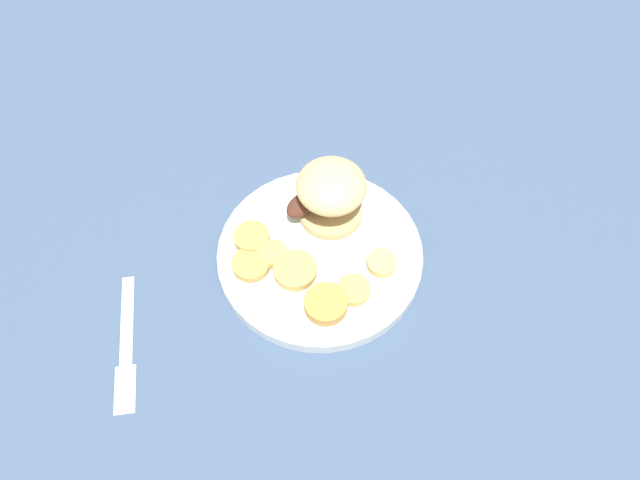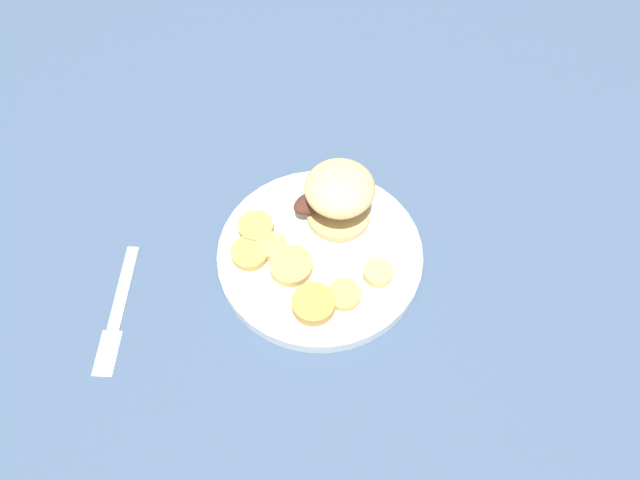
{
  "view_description": "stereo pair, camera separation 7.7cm",
  "coord_description": "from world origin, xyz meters",
  "views": [
    {
      "loc": [
        0.2,
        -0.36,
        0.69
      ],
      "look_at": [
        0.0,
        0.0,
        0.04
      ],
      "focal_mm": 35.0,
      "sensor_mm": 36.0,
      "label": 1
    },
    {
      "loc": [
        0.27,
        -0.32,
        0.69
      ],
      "look_at": [
        0.0,
        0.0,
        0.04
      ],
      "focal_mm": 35.0,
      "sensor_mm": 36.0,
      "label": 2
    }
  ],
  "objects": [
    {
      "name": "potato_round_1",
      "position": [
        0.05,
        -0.07,
        0.03
      ],
      "size": [
        0.05,
        0.05,
        0.01
      ],
      "primitive_type": "cylinder",
      "color": "#BC8942",
      "rests_on": "dinner_plate"
    },
    {
      "name": "potato_round_2",
      "position": [
        0.08,
        0.02,
        0.03
      ],
      "size": [
        0.04,
        0.04,
        0.01
      ],
      "primitive_type": "cylinder",
      "color": "#DBB766",
      "rests_on": "dinner_plate"
    },
    {
      "name": "fork",
      "position": [
        -0.14,
        -0.22,
        0.0
      ],
      "size": [
        0.12,
        0.15,
        0.0
      ],
      "color": "silver",
      "rests_on": "ground_plane"
    },
    {
      "name": "potato_round_3",
      "position": [
        -0.01,
        -0.04,
        0.03
      ],
      "size": [
        0.05,
        0.05,
        0.01
      ],
      "primitive_type": "cylinder",
      "color": "tan",
      "rests_on": "dinner_plate"
    },
    {
      "name": "potato_round_6",
      "position": [
        -0.08,
        -0.03,
        0.03
      ],
      "size": [
        0.05,
        0.05,
        0.01
      ],
      "primitive_type": "cylinder",
      "color": "tan",
      "rests_on": "dinner_plate"
    },
    {
      "name": "ground_plane",
      "position": [
        0.0,
        0.0,
        0.0
      ],
      "size": [
        4.0,
        4.0,
        0.0
      ],
      "primitive_type": "plane",
      "color": "#3D5170"
    },
    {
      "name": "potato_round_5",
      "position": [
        -0.05,
        -0.04,
        0.03
      ],
      "size": [
        0.04,
        0.04,
        0.01
      ],
      "primitive_type": "cylinder",
      "color": "tan",
      "rests_on": "dinner_plate"
    },
    {
      "name": "sandwich",
      "position": [
        -0.02,
        0.06,
        0.06
      ],
      "size": [
        0.1,
        0.1,
        0.08
      ],
      "color": "tan",
      "rests_on": "dinner_plate"
    },
    {
      "name": "potato_round_4",
      "position": [
        -0.06,
        -0.06,
        0.02
      ],
      "size": [
        0.05,
        0.05,
        0.01
      ],
      "primitive_type": "cylinder",
      "color": "tan",
      "rests_on": "dinner_plate"
    },
    {
      "name": "dinner_plate",
      "position": [
        0.0,
        0.0,
        0.01
      ],
      "size": [
        0.26,
        0.26,
        0.02
      ],
      "color": "silver",
      "rests_on": "ground_plane"
    },
    {
      "name": "potato_round_0",
      "position": [
        0.06,
        -0.03,
        0.02
      ],
      "size": [
        0.04,
        0.04,
        0.01
      ],
      "primitive_type": "cylinder",
      "color": "tan",
      "rests_on": "dinner_plate"
    }
  ]
}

